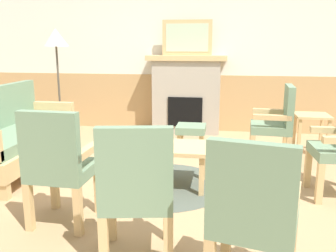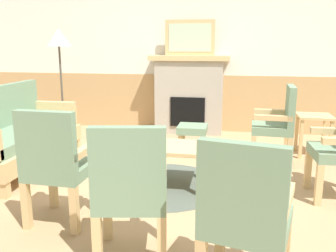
% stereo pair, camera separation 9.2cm
% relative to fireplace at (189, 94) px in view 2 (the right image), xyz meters
% --- Properties ---
extents(ground_plane, '(14.00, 14.00, 0.00)m').
position_rel_fireplace_xyz_m(ground_plane, '(0.00, -2.35, -0.65)').
color(ground_plane, tan).
extents(wall_back, '(7.20, 0.14, 2.70)m').
position_rel_fireplace_xyz_m(wall_back, '(0.00, 0.25, 0.66)').
color(wall_back, silver).
rests_on(wall_back, ground_plane).
extents(fireplace, '(1.30, 0.44, 1.28)m').
position_rel_fireplace_xyz_m(fireplace, '(0.00, 0.00, 0.00)').
color(fireplace, '#A39989').
rests_on(fireplace, ground_plane).
extents(framed_picture, '(0.80, 0.04, 0.56)m').
position_rel_fireplace_xyz_m(framed_picture, '(0.00, 0.00, 0.91)').
color(framed_picture, tan).
rests_on(framed_picture, fireplace).
extents(couch, '(0.70, 1.80, 0.98)m').
position_rel_fireplace_xyz_m(couch, '(-1.78, -2.17, -0.26)').
color(couch, tan).
rests_on(couch, ground_plane).
extents(coffee_table, '(0.96, 0.56, 0.44)m').
position_rel_fireplace_xyz_m(coffee_table, '(0.01, -2.41, -0.27)').
color(coffee_table, tan).
rests_on(coffee_table, ground_plane).
extents(round_rug, '(1.36, 1.36, 0.01)m').
position_rel_fireplace_xyz_m(round_rug, '(0.01, -2.41, -0.65)').
color(round_rug, '#4C564C').
rests_on(round_rug, ground_plane).
extents(book_on_table, '(0.21, 0.17, 0.03)m').
position_rel_fireplace_xyz_m(book_on_table, '(-0.17, -2.35, -0.20)').
color(book_on_table, '#33663D').
rests_on(book_on_table, coffee_table).
extents(footstool, '(0.40, 0.40, 0.36)m').
position_rel_fireplace_xyz_m(footstool, '(0.18, -1.07, -0.37)').
color(footstool, tan).
rests_on(footstool, ground_plane).
extents(armchair_by_window_left, '(0.51, 0.51, 0.98)m').
position_rel_fireplace_xyz_m(armchair_by_window_left, '(1.28, -1.47, -0.11)').
color(armchair_by_window_left, tan).
rests_on(armchair_by_window_left, ground_plane).
extents(armchair_front_left, '(0.56, 0.56, 0.98)m').
position_rel_fireplace_xyz_m(armchair_front_left, '(0.07, -3.81, -0.11)').
color(armchair_front_left, tan).
rests_on(armchair_front_left, ground_plane).
extents(armchair_front_center, '(0.50, 0.50, 0.98)m').
position_rel_fireplace_xyz_m(armchair_front_center, '(-0.67, -3.40, -0.11)').
color(armchair_front_center, tan).
rests_on(armchair_front_center, ground_plane).
extents(armchair_corner_left, '(0.58, 0.58, 0.98)m').
position_rel_fireplace_xyz_m(armchair_corner_left, '(0.81, -4.06, -0.11)').
color(armchair_corner_left, tan).
rests_on(armchair_corner_left, ground_plane).
extents(side_table, '(0.44, 0.44, 0.55)m').
position_rel_fireplace_xyz_m(side_table, '(1.79, -1.01, -0.22)').
color(side_table, tan).
rests_on(side_table, ground_plane).
extents(floor_lamp_by_couch, '(0.36, 0.36, 1.68)m').
position_rel_fireplace_xyz_m(floor_lamp_by_couch, '(-1.81, -0.90, 0.80)').
color(floor_lamp_by_couch, '#332D28').
rests_on(floor_lamp_by_couch, ground_plane).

